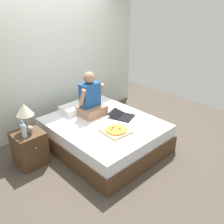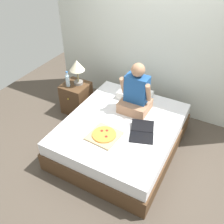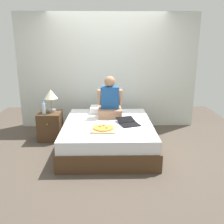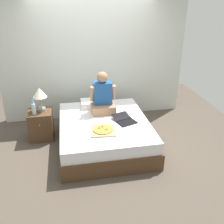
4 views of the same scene
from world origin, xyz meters
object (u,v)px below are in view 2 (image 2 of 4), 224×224
bed (121,135)px  lamp_on_left_nightstand (77,67)px  laptop (142,133)px  nightstand_left (76,98)px  person_seated (136,94)px  water_bottle (68,80)px  pizza_box (104,135)px

bed → lamp_on_left_nightstand: size_ratio=4.24×
bed → laptop: size_ratio=3.84×
nightstand_left → person_seated: person_seated is taller
lamp_on_left_nightstand → laptop: bearing=-22.8°
water_bottle → pizza_box: 1.38m
pizza_box → laptop: bearing=32.2°
bed → lamp_on_left_nightstand: bearing=155.0°
lamp_on_left_nightstand → water_bottle: lamp_on_left_nightstand is taller
laptop → pizza_box: (-0.44, -0.28, -0.00)m
bed → laptop: 0.46m
person_seated → pizza_box: bearing=-98.8°
person_seated → bed: bearing=-96.2°
nightstand_left → lamp_on_left_nightstand: size_ratio=1.23×
nightstand_left → water_bottle: 0.41m
water_bottle → laptop: 1.67m
pizza_box → lamp_on_left_nightstand: bearing=139.1°
lamp_on_left_nightstand → laptop: lamp_on_left_nightstand is taller
nightstand_left → bed: bearing=-22.1°
pizza_box → bed: bearing=78.7°
lamp_on_left_nightstand → person_seated: bearing=-6.6°
lamp_on_left_nightstand → pizza_box: 1.41m
lamp_on_left_nightstand → person_seated: (1.15, -0.13, -0.10)m
water_bottle → bed: bearing=-17.1°
water_bottle → person_seated: person_seated is taller
person_seated → water_bottle: bearing=-179.7°
bed → pizza_box: size_ratio=4.45×
nightstand_left → person_seated: size_ratio=0.71×
nightstand_left → lamp_on_left_nightstand: lamp_on_left_nightstand is taller
nightstand_left → water_bottle: bearing=-131.7°
person_seated → laptop: person_seated is taller
lamp_on_left_nightstand → pizza_box: lamp_on_left_nightstand is taller
water_bottle → laptop: (1.59, -0.48, -0.15)m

